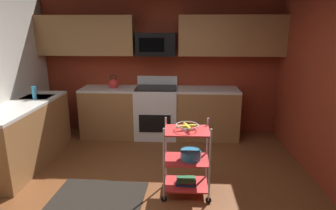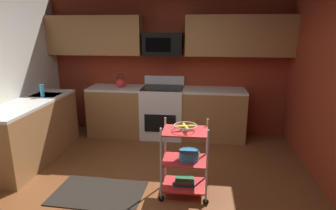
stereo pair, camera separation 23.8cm
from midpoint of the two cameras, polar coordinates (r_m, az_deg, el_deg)
floor at (r=3.61m, az=-6.33°, el=-18.52°), size 4.40×4.80×0.04m
wall_back at (r=5.47m, az=-2.73°, el=7.95°), size 4.52×0.06×2.60m
counter_run at (r=5.00m, az=-12.16°, el=-2.89°), size 3.64×2.45×0.92m
oven_range at (r=5.32m, az=-3.63°, el=-1.31°), size 0.76×0.65×1.10m
upper_cabinets at (r=5.23m, az=-2.85°, el=13.67°), size 4.40×0.33×0.70m
microwave at (r=5.22m, az=-3.73°, el=12.01°), size 0.70×0.39×0.40m
rolling_cart at (r=3.48m, az=1.74°, el=-10.85°), size 0.59×0.41×0.91m
fruit_bowl at (r=3.32m, az=1.79°, el=-4.26°), size 0.27×0.27×0.07m
mixing_bowl_large at (r=3.45m, az=2.55°, el=-9.88°), size 0.25×0.25×0.11m
book_stack at (r=3.62m, az=1.70°, el=-15.00°), size 0.26×0.18×0.07m
kettle at (r=5.34m, az=-12.07°, el=4.17°), size 0.21×0.18×0.26m
dish_soap_bottle at (r=4.88m, az=-26.45°, el=2.20°), size 0.06×0.06×0.20m
floor_rug at (r=3.76m, az=-15.44°, el=-17.10°), size 1.13×0.75×0.01m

